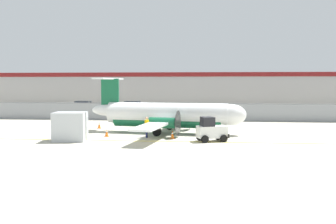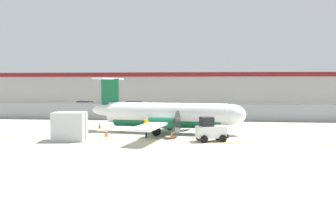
{
  "view_description": "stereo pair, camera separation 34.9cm",
  "coord_description": "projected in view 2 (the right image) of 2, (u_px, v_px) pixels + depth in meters",
  "views": [
    {
      "loc": [
        4.1,
        -26.08,
        4.41
      ],
      "look_at": [
        0.69,
        7.91,
        1.8
      ],
      "focal_mm": 40.0,
      "sensor_mm": 36.0,
      "label": 1
    },
    {
      "loc": [
        4.45,
        -26.04,
        4.41
      ],
      "look_at": [
        0.69,
        7.91,
        1.8
      ],
      "focal_mm": 40.0,
      "sensor_mm": 36.0,
      "label": 2
    }
  ],
  "objects": [
    {
      "name": "ground_plane",
      "position": [
        151.0,
        141.0,
        28.61
      ],
      "size": [
        140.0,
        140.0,
        0.01
      ],
      "color": "#B2AD99"
    },
    {
      "name": "perimeter_fence",
      "position": [
        172.0,
        111.0,
        44.39
      ],
      "size": [
        98.0,
        0.1,
        2.1
      ],
      "color": "gray",
      "rests_on": "ground"
    },
    {
      "name": "parking_lot_strip",
      "position": [
        179.0,
        113.0,
        55.86
      ],
      "size": [
        98.0,
        17.0,
        0.12
      ],
      "color": "#38383A",
      "rests_on": "ground"
    },
    {
      "name": "background_building",
      "position": [
        187.0,
        89.0,
        73.94
      ],
      "size": [
        91.0,
        8.1,
        6.5
      ],
      "color": "#BCB7B2",
      "rests_on": "ground"
    },
    {
      "name": "commuter_airplane",
      "position": [
        169.0,
        115.0,
        33.22
      ],
      "size": [
        14.22,
        16.06,
        4.92
      ],
      "rotation": [
        0.0,
        0.0,
        -0.15
      ],
      "color": "white",
      "rests_on": "ground"
    },
    {
      "name": "baggage_tug",
      "position": [
        210.0,
        130.0,
        28.45
      ],
      "size": [
        2.56,
        1.99,
        1.88
      ],
      "rotation": [
        0.0,
        0.0,
        0.34
      ],
      "color": "silver",
      "rests_on": "ground"
    },
    {
      "name": "ground_crew_worker",
      "position": [
        146.0,
        126.0,
        30.5
      ],
      "size": [
        0.37,
        0.55,
        1.7
      ],
      "rotation": [
        0.0,
        0.0,
        0.09
      ],
      "color": "#191E4C",
      "rests_on": "ground"
    },
    {
      "name": "cargo_container",
      "position": [
        70.0,
        126.0,
        28.91
      ],
      "size": [
        2.61,
        2.26,
        2.2
      ],
      "rotation": [
        0.0,
        0.0,
        0.11
      ],
      "color": "#B7BCC1",
      "rests_on": "ground"
    },
    {
      "name": "traffic_cone_near_left",
      "position": [
        199.0,
        133.0,
        31.25
      ],
      "size": [
        0.36,
        0.36,
        0.64
      ],
      "color": "orange",
      "rests_on": "ground"
    },
    {
      "name": "traffic_cone_near_right",
      "position": [
        106.0,
        133.0,
        31.18
      ],
      "size": [
        0.36,
        0.36,
        0.64
      ],
      "color": "orange",
      "rests_on": "ground"
    },
    {
      "name": "traffic_cone_far_left",
      "position": [
        100.0,
        125.0,
        36.79
      ],
      "size": [
        0.36,
        0.36,
        0.64
      ],
      "color": "orange",
      "rests_on": "ground"
    },
    {
      "name": "traffic_cone_far_right",
      "position": [
        172.0,
        135.0,
        29.95
      ],
      "size": [
        0.36,
        0.36,
        0.64
      ],
      "color": "orange",
      "rests_on": "ground"
    },
    {
      "name": "parked_car_0",
      "position": [
        86.0,
        106.0,
        58.19
      ],
      "size": [
        4.26,
        2.13,
        1.58
      ],
      "rotation": [
        0.0,
        0.0,
        -0.04
      ],
      "color": "#B28C19",
      "rests_on": "parking_lot_strip"
    },
    {
      "name": "parked_car_1",
      "position": [
        135.0,
        106.0,
        57.45
      ],
      "size": [
        4.31,
        2.23,
        1.58
      ],
      "rotation": [
        0.0,
        0.0,
        -0.07
      ],
      "color": "slate",
      "rests_on": "parking_lot_strip"
    },
    {
      "name": "parked_car_2",
      "position": [
        183.0,
        109.0,
        51.78
      ],
      "size": [
        4.26,
        2.12,
        1.58
      ],
      "rotation": [
        0.0,
        0.0,
        3.18
      ],
      "color": "gray",
      "rests_on": "parking_lot_strip"
    },
    {
      "name": "parked_car_3",
      "position": [
        231.0,
        110.0,
        49.75
      ],
      "size": [
        4.27,
        2.15,
        1.58
      ],
      "rotation": [
        0.0,
        0.0,
        -0.04
      ],
      "color": "slate",
      "rests_on": "parking_lot_strip"
    },
    {
      "name": "parked_car_4",
      "position": [
        274.0,
        111.0,
        48.54
      ],
      "size": [
        4.25,
        2.11,
        1.58
      ],
      "rotation": [
        0.0,
        0.0,
        3.11
      ],
      "color": "#B28C19",
      "rests_on": "parking_lot_strip"
    }
  ]
}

